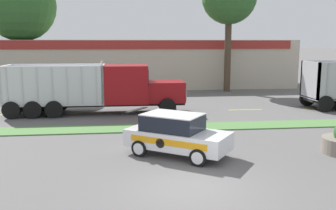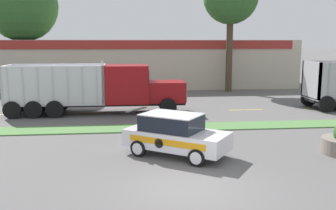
% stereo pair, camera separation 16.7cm
% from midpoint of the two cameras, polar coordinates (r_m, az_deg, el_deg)
% --- Properties ---
extents(ground_plane, '(600.00, 600.00, 0.00)m').
position_cam_midpoint_polar(ground_plane, '(12.22, 3.04, -12.43)').
color(ground_plane, '#5B5959').
extents(grass_verge, '(120.00, 1.81, 0.06)m').
position_cam_midpoint_polar(grass_verge, '(20.20, -0.96, -3.46)').
color(grass_verge, '#517F42').
rests_on(grass_verge, ground_plane).
extents(centre_line_3, '(2.40, 0.14, 0.01)m').
position_cam_midpoint_polar(centre_line_3, '(25.06, -12.70, -1.20)').
color(centre_line_3, yellow).
rests_on(centre_line_3, ground_plane).
extents(centre_line_4, '(2.40, 0.14, 0.01)m').
position_cam_midpoint_polar(centre_line_4, '(25.06, -0.33, -0.97)').
color(centre_line_4, yellow).
rests_on(centre_line_4, ground_plane).
extents(centre_line_5, '(2.40, 0.14, 0.01)m').
position_cam_midpoint_polar(centre_line_5, '(26.20, 11.50, -0.70)').
color(centre_line_5, yellow).
rests_on(centre_line_5, ground_plane).
extents(centre_line_6, '(2.40, 0.14, 0.01)m').
position_cam_midpoint_polar(centre_line_6, '(28.34, 21.93, -0.44)').
color(centre_line_6, yellow).
rests_on(centre_line_6, ground_plane).
extents(dump_truck_lead, '(11.34, 2.82, 3.47)m').
position_cam_midpoint_polar(dump_truck_lead, '(24.54, -8.78, 2.41)').
color(dump_truck_lead, black).
rests_on(dump_truck_lead, ground_plane).
extents(rally_car, '(4.46, 3.89, 1.74)m').
position_cam_midpoint_polar(rally_car, '(15.25, 0.95, -4.47)').
color(rally_car, white).
rests_on(rally_car, ground_plane).
extents(store_building_backdrop, '(40.12, 12.10, 4.80)m').
position_cam_midpoint_polar(store_building_backdrop, '(41.58, -10.79, 6.37)').
color(store_building_backdrop, '#BCB29E').
rests_on(store_building_backdrop, ground_plane).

